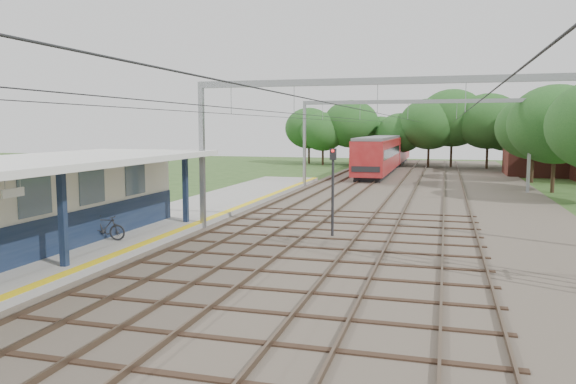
% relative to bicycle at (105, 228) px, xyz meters
% --- Properties ---
extents(ground, '(160.00, 160.00, 0.00)m').
position_rel_bicycle_xyz_m(ground, '(7.08, -10.05, -0.86)').
color(ground, '#2D4C1E').
rests_on(ground, ground).
extents(ballast_bed, '(18.00, 90.00, 0.10)m').
position_rel_bicycle_xyz_m(ballast_bed, '(11.08, 19.95, -0.81)').
color(ballast_bed, '#473D33').
rests_on(ballast_bed, ground).
extents(platform, '(5.00, 52.00, 0.35)m').
position_rel_bicycle_xyz_m(platform, '(-0.42, 3.95, -0.69)').
color(platform, gray).
rests_on(platform, ground).
extents(yellow_stripe, '(0.45, 52.00, 0.01)m').
position_rel_bicycle_xyz_m(yellow_stripe, '(1.83, 3.95, -0.51)').
color(yellow_stripe, yellow).
rests_on(yellow_stripe, platform).
extents(station_building, '(3.41, 18.00, 3.40)m').
position_rel_bicycle_xyz_m(station_building, '(-1.80, -3.05, 1.18)').
color(station_building, beige).
rests_on(station_building, platform).
extents(canopy, '(6.40, 20.00, 3.44)m').
position_rel_bicycle_xyz_m(canopy, '(-0.69, -4.05, 2.78)').
color(canopy, '#121E38').
rests_on(canopy, platform).
extents(rail_tracks, '(11.80, 88.00, 0.15)m').
position_rel_bicycle_xyz_m(rail_tracks, '(8.58, 19.95, -0.69)').
color(rail_tracks, brown).
rests_on(rail_tracks, ballast_bed).
extents(catenary_system, '(17.22, 88.00, 7.00)m').
position_rel_bicycle_xyz_m(catenary_system, '(10.46, 15.23, 4.65)').
color(catenary_system, gray).
rests_on(catenary_system, ground).
extents(tree_band, '(31.72, 30.88, 8.82)m').
position_rel_bicycle_xyz_m(tree_band, '(10.92, 47.07, 4.06)').
color(tree_band, '#382619').
rests_on(tree_band, ground).
extents(house_far, '(8.00, 6.12, 8.66)m').
position_rel_bicycle_xyz_m(house_far, '(23.08, 41.95, 2.37)').
color(house_far, brown).
rests_on(house_far, ground).
extents(bicycle, '(1.76, 0.72, 1.03)m').
position_rel_bicycle_xyz_m(bicycle, '(0.00, 0.00, 0.00)').
color(bicycle, black).
rests_on(bicycle, platform).
extents(train, '(2.93, 36.53, 3.85)m').
position_rel_bicycle_xyz_m(train, '(6.58, 46.96, 1.28)').
color(train, black).
rests_on(train, ballast_bed).
extents(signal_post, '(0.28, 0.25, 3.97)m').
position_rel_bicycle_xyz_m(signal_post, '(8.43, 4.64, 1.56)').
color(signal_post, black).
rests_on(signal_post, ground).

